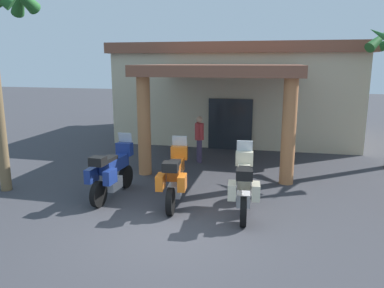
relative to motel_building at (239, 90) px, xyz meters
name	(u,v)px	position (x,y,z in m)	size (l,w,h in m)	color
ground_plane	(166,232)	(0.12, -11.38, -2.23)	(80.00, 80.00, 0.00)	#38383D
motel_building	(239,90)	(0.00, 0.00, 0.00)	(11.08, 11.84, 4.36)	beige
motorcycle_blue	(112,172)	(-1.97, -9.71, -1.53)	(0.71, 2.21, 1.61)	black
motorcycle_orange	(175,177)	(-0.20, -9.72, -1.53)	(0.83, 2.20, 1.61)	black
motorcycle_cream	(244,185)	(1.56, -9.89, -1.53)	(0.79, 2.21, 1.61)	black
pedestrian	(199,136)	(-0.61, -5.58, -1.26)	(0.32, 0.47, 1.68)	#3F334C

